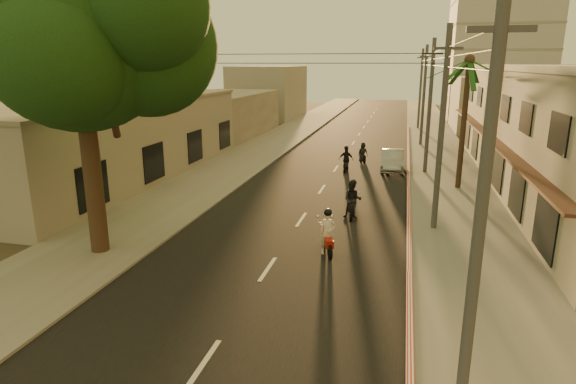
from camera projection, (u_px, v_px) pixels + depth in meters
name	position (u px, v px, depth m)	size (l,w,h in m)	color
ground	(251.00, 294.00, 15.96)	(160.00, 160.00, 0.00)	#383023
road	(336.00, 169.00, 34.74)	(10.00, 140.00, 0.02)	black
sidewalk_right	(444.00, 174.00, 33.03)	(5.00, 140.00, 0.12)	slate
sidewalk_left	(237.00, 163.00, 36.42)	(5.00, 140.00, 0.12)	slate
curb_stripe	(408.00, 189.00, 28.87)	(0.20, 60.00, 0.20)	red
shophouse_row	(564.00, 128.00, 28.76)	(8.80, 34.20, 7.30)	gray
left_building	(113.00, 139.00, 31.59)	(8.20, 24.20, 5.20)	gray
distant_tower	(503.00, 10.00, 61.31)	(12.10, 12.10, 28.00)	#B7B5B2
broadleaf_tree	(89.00, 32.00, 17.27)	(9.60, 8.70, 12.10)	black
palm_tree	(469.00, 68.00, 27.32)	(5.00, 5.00, 8.20)	black
utility_poles	(432.00, 77.00, 31.65)	(1.20, 48.26, 9.00)	#38383A
filler_right	(491.00, 103.00, 54.28)	(8.00, 14.00, 6.00)	gray
filler_left_near	(223.00, 114.00, 50.48)	(8.00, 14.00, 4.40)	gray
filler_left_far	(269.00, 92.00, 67.04)	(8.00, 14.00, 7.00)	gray
scooter_red	(327.00, 234.00, 19.11)	(1.02, 1.85, 1.89)	black
scooter_mid_a	(353.00, 201.00, 23.58)	(0.94, 1.99, 1.96)	black
scooter_mid_b	(346.00, 160.00, 33.66)	(1.06, 1.89, 1.86)	black
scooter_far_a	(363.00, 153.00, 36.92)	(1.03, 1.55, 1.58)	black
parked_car	(392.00, 160.00, 34.16)	(1.67, 4.47, 1.46)	gray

